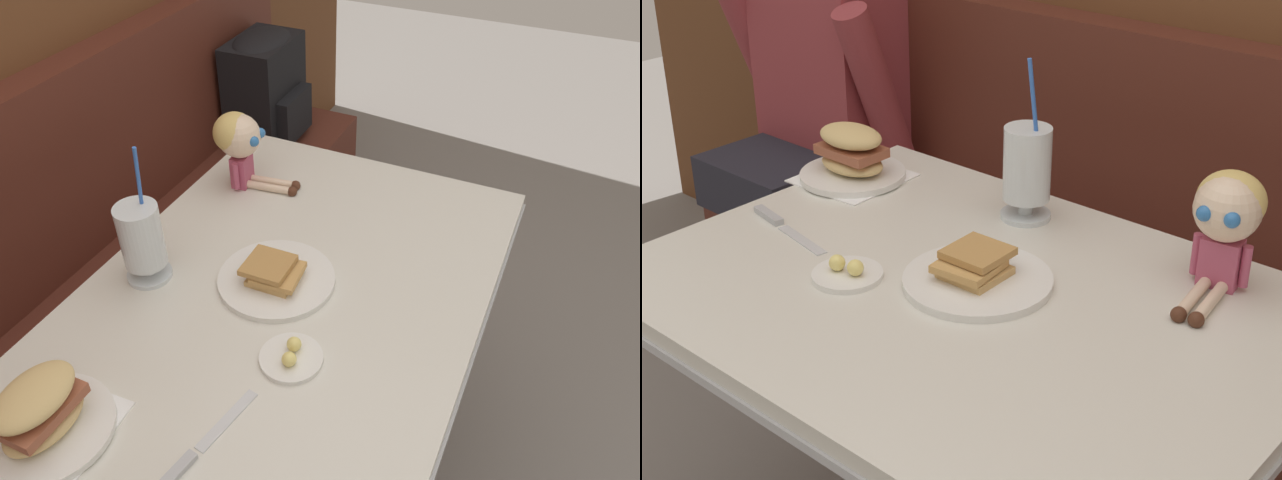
{
  "view_description": "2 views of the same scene",
  "coord_description": "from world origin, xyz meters",
  "views": [
    {
      "loc": [
        -0.84,
        -0.28,
        1.63
      ],
      "look_at": [
        0.13,
        0.16,
        0.78
      ],
      "focal_mm": 34.45,
      "sensor_mm": 36.0,
      "label": 1
    },
    {
      "loc": [
        0.85,
        -0.82,
        1.49
      ],
      "look_at": [
        -0.01,
        0.18,
        0.83
      ],
      "focal_mm": 51.98,
      "sensor_mm": 36.0,
      "label": 2
    }
  ],
  "objects": [
    {
      "name": "seated_doll",
      "position": [
        0.3,
        0.46,
        0.87
      ],
      "size": [
        0.13,
        0.23,
        0.2
      ],
      "color": "#B74C6B",
      "rests_on": "diner_table"
    },
    {
      "name": "sandwich_plate",
      "position": [
        -0.48,
        0.38,
        0.79
      ],
      "size": [
        0.22,
        0.22,
        0.12
      ],
      "color": "white",
      "rests_on": "diner_table"
    },
    {
      "name": "toast_plate",
      "position": [
        -0.0,
        0.21,
        0.76
      ],
      "size": [
        0.25,
        0.25,
        0.06
      ],
      "color": "white",
      "rests_on": "diner_table"
    },
    {
      "name": "diner_table",
      "position": [
        0.0,
        0.18,
        0.54
      ],
      "size": [
        1.11,
        0.81,
        0.74
      ],
      "color": "silver",
      "rests_on": "ground"
    },
    {
      "name": "diner_patron",
      "position": [
        -1.02,
        0.76,
        0.74
      ],
      "size": [
        0.55,
        0.48,
        0.81
      ],
      "color": "maroon",
      "rests_on": "booth_bench"
    },
    {
      "name": "butter_saucer",
      "position": [
        -0.18,
        0.08,
        0.75
      ],
      "size": [
        0.12,
        0.12,
        0.04
      ],
      "color": "white",
      "rests_on": "diner_table"
    },
    {
      "name": "butter_knife",
      "position": [
        -0.43,
        0.14,
        0.74
      ],
      "size": [
        0.23,
        0.06,
        0.01
      ],
      "color": "silver",
      "rests_on": "diner_table"
    },
    {
      "name": "booth_bench",
      "position": [
        0.0,
        0.81,
        0.33
      ],
      "size": [
        2.6,
        0.48,
        1.0
      ],
      "color": "#512319",
      "rests_on": "ground"
    },
    {
      "name": "milkshake_glass",
      "position": [
        -0.1,
        0.46,
        0.84
      ],
      "size": [
        0.1,
        0.1,
        0.32
      ],
      "color": "silver",
      "rests_on": "diner_table"
    }
  ]
}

